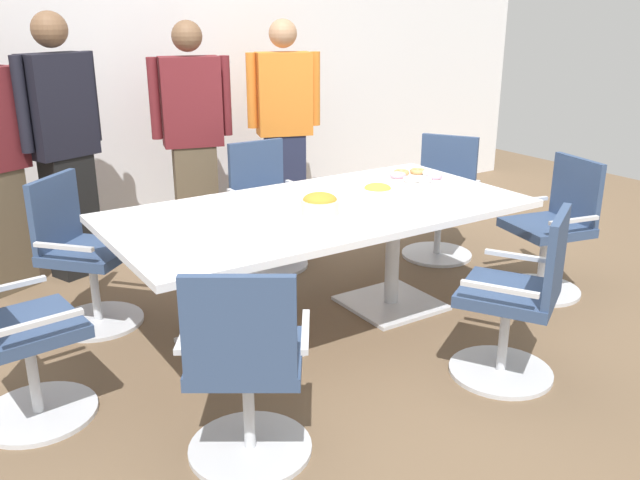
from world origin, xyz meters
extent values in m
cube|color=brown|center=(0.00, 0.00, -0.01)|extent=(10.00, 10.00, 0.01)
cube|color=white|center=(0.00, 2.40, 1.40)|extent=(8.00, 0.10, 2.80)
cube|color=white|center=(0.00, 0.00, 0.73)|extent=(2.40, 1.20, 0.04)
cube|color=silver|center=(-0.55, 0.00, 0.01)|extent=(0.56, 0.56, 0.02)
cylinder|color=silver|center=(-0.55, 0.00, 0.37)|extent=(0.09, 0.09, 0.69)
cube|color=silver|center=(0.55, 0.00, 0.01)|extent=(0.56, 0.56, 0.02)
cylinder|color=silver|center=(0.55, 0.00, 0.37)|extent=(0.09, 0.09, 0.69)
cylinder|color=silver|center=(-0.93, -0.87, 0.01)|extent=(0.75, 0.75, 0.02)
cylinder|color=silver|center=(-0.93, -0.87, 0.23)|extent=(0.05, 0.05, 0.41)
cube|color=#33476B|center=(-0.93, -0.87, 0.46)|extent=(0.64, 0.64, 0.06)
cube|color=#33476B|center=(-1.04, -1.04, 0.70)|extent=(0.39, 0.27, 0.42)
cube|color=silver|center=(-1.13, -0.74, 0.58)|extent=(0.23, 0.33, 0.02)
cube|color=silver|center=(-0.72, -1.00, 0.58)|extent=(0.23, 0.33, 0.02)
cylinder|color=silver|center=(0.49, -1.00, 0.01)|extent=(0.74, 0.74, 0.02)
cylinder|color=silver|center=(0.49, -1.00, 0.23)|extent=(0.05, 0.05, 0.41)
cube|color=#33476B|center=(0.49, -1.00, 0.46)|extent=(0.63, 0.63, 0.06)
cube|color=#33476B|center=(0.59, -1.18, 0.70)|extent=(0.40, 0.26, 0.42)
cube|color=silver|center=(0.28, -1.13, 0.58)|extent=(0.21, 0.33, 0.02)
cube|color=silver|center=(0.70, -0.88, 0.58)|extent=(0.21, 0.33, 0.02)
cylinder|color=silver|center=(1.54, -0.38, 0.01)|extent=(0.64, 0.64, 0.02)
cylinder|color=silver|center=(1.54, -0.38, 0.23)|extent=(0.05, 0.05, 0.41)
cube|color=#33476B|center=(1.54, -0.38, 0.46)|extent=(0.55, 0.55, 0.06)
cube|color=#33476B|center=(1.74, -0.43, 0.70)|extent=(0.13, 0.44, 0.42)
cube|color=silver|center=(1.49, -0.62, 0.58)|extent=(0.37, 0.11, 0.02)
cube|color=silver|center=(1.59, -0.14, 0.58)|extent=(0.37, 0.11, 0.02)
cylinder|color=silver|center=(1.43, 0.53, 0.01)|extent=(0.74, 0.74, 0.02)
cylinder|color=silver|center=(1.43, 0.53, 0.23)|extent=(0.05, 0.05, 0.41)
cube|color=#33476B|center=(1.43, 0.53, 0.46)|extent=(0.63, 0.63, 0.06)
cube|color=#33476B|center=(1.61, 0.64, 0.70)|extent=(0.27, 0.39, 0.42)
cube|color=silver|center=(1.56, 0.32, 0.58)|extent=(0.33, 0.22, 0.02)
cube|color=silver|center=(1.30, 0.73, 0.58)|extent=(0.33, 0.22, 0.02)
cylinder|color=silver|center=(0.24, 1.04, 0.01)|extent=(0.55, 0.55, 0.02)
cylinder|color=silver|center=(0.24, 1.04, 0.23)|extent=(0.05, 0.05, 0.41)
cube|color=#33476B|center=(0.24, 1.04, 0.46)|extent=(0.46, 0.46, 0.06)
cube|color=#33476B|center=(0.25, 1.25, 0.70)|extent=(0.44, 0.04, 0.42)
cube|color=silver|center=(0.49, 1.04, 0.58)|extent=(0.03, 0.37, 0.02)
cube|color=silver|center=(0.00, 1.04, 0.58)|extent=(0.03, 0.37, 0.02)
cylinder|color=silver|center=(-1.12, 0.77, 0.01)|extent=(0.76, 0.76, 0.02)
cylinder|color=silver|center=(-1.12, 0.77, 0.23)|extent=(0.05, 0.05, 0.41)
cube|color=#33476B|center=(-1.12, 0.77, 0.46)|extent=(0.65, 0.65, 0.06)
cube|color=#33476B|center=(-1.27, 0.92, 0.70)|extent=(0.35, 0.32, 0.42)
cube|color=silver|center=(-0.94, 0.93, 0.58)|extent=(0.27, 0.29, 0.02)
cube|color=silver|center=(-1.30, 0.60, 0.58)|extent=(0.27, 0.29, 0.02)
cylinder|color=silver|center=(-1.65, -0.08, 0.01)|extent=(0.60, 0.60, 0.02)
cylinder|color=silver|center=(-1.65, -0.08, 0.23)|extent=(0.05, 0.05, 0.41)
cube|color=#33476B|center=(-1.65, -0.08, 0.46)|extent=(0.51, 0.51, 0.06)
cube|color=silver|center=(-1.67, 0.16, 0.58)|extent=(0.37, 0.07, 0.02)
cube|color=silver|center=(-1.62, -0.32, 0.58)|extent=(0.37, 0.07, 0.02)
cube|color=brown|center=(-1.47, 1.65, 0.41)|extent=(0.37, 0.32, 0.83)
cylinder|color=maroon|center=(-1.23, 1.76, 1.19)|extent=(0.11, 0.11, 0.59)
cube|color=black|center=(-1.01, 1.68, 0.43)|extent=(0.37, 0.30, 0.87)
cube|color=black|center=(-1.01, 1.68, 1.21)|extent=(0.49, 0.36, 0.69)
sphere|color=brown|center=(-1.01, 1.68, 1.70)|extent=(0.23, 0.23, 0.23)
cylinder|color=black|center=(-0.76, 1.77, 1.25)|extent=(0.10, 0.10, 0.62)
cylinder|color=black|center=(-1.25, 1.58, 1.25)|extent=(0.10, 0.10, 0.62)
cube|color=brown|center=(-0.05, 1.70, 0.42)|extent=(0.36, 0.28, 0.84)
cube|color=maroon|center=(-0.05, 1.70, 1.17)|extent=(0.48, 0.33, 0.66)
sphere|color=brown|center=(-0.05, 1.70, 1.64)|extent=(0.23, 0.23, 0.23)
cylinder|color=maroon|center=(0.20, 1.63, 1.20)|extent=(0.10, 0.10, 0.60)
cylinder|color=maroon|center=(-0.31, 1.77, 1.20)|extent=(0.10, 0.10, 0.60)
cube|color=#232842|center=(0.77, 1.73, 0.42)|extent=(0.37, 0.29, 0.84)
cube|color=orange|center=(0.77, 1.73, 1.17)|extent=(0.49, 0.35, 0.66)
sphere|color=tan|center=(0.77, 1.73, 1.64)|extent=(0.23, 0.23, 0.23)
cylinder|color=orange|center=(1.02, 1.65, 1.20)|extent=(0.10, 0.10, 0.60)
cylinder|color=orange|center=(0.52, 1.81, 1.20)|extent=(0.10, 0.10, 0.60)
cylinder|color=beige|center=(-0.08, -0.12, 0.79)|extent=(0.21, 0.21, 0.08)
ellipsoid|color=orange|center=(-0.08, -0.12, 0.83)|extent=(0.19, 0.19, 0.08)
cylinder|color=white|center=(0.39, -0.03, 0.78)|extent=(0.18, 0.18, 0.06)
ellipsoid|color=yellow|center=(0.39, -0.03, 0.81)|extent=(0.16, 0.16, 0.06)
cylinder|color=white|center=(0.90, 0.21, 0.76)|extent=(0.34, 0.34, 0.01)
torus|color=white|center=(1.02, 0.20, 0.78)|extent=(0.11, 0.11, 0.03)
torus|color=tan|center=(0.99, 0.29, 0.78)|extent=(0.11, 0.11, 0.03)
torus|color=tan|center=(0.87, 0.32, 0.78)|extent=(0.11, 0.11, 0.03)
torus|color=pink|center=(0.80, 0.28, 0.78)|extent=(0.11, 0.11, 0.03)
torus|color=white|center=(0.80, 0.14, 0.78)|extent=(0.11, 0.11, 0.03)
torus|color=white|center=(0.86, 0.09, 0.78)|extent=(0.11, 0.11, 0.03)
torus|color=pink|center=(0.99, 0.12, 0.78)|extent=(0.11, 0.11, 0.03)
cylinder|color=white|center=(-0.49, 0.35, 0.75)|extent=(0.23, 0.23, 0.01)
cylinder|color=silver|center=(-0.49, 0.35, 0.76)|extent=(0.23, 0.23, 0.01)
cylinder|color=white|center=(-0.49, 0.35, 0.77)|extent=(0.23, 0.23, 0.01)
cylinder|color=silver|center=(-0.49, 0.35, 0.77)|extent=(0.23, 0.23, 0.01)
cylinder|color=white|center=(-0.49, 0.35, 0.78)|extent=(0.23, 0.23, 0.01)
cylinder|color=silver|center=(-0.49, 0.35, 0.78)|extent=(0.23, 0.23, 0.01)
cylinder|color=white|center=(-0.49, 0.35, 0.79)|extent=(0.23, 0.23, 0.01)
cube|color=white|center=(-0.51, -0.31, 0.78)|extent=(0.19, 0.19, 0.06)
camera|label=1|loc=(-2.03, -3.13, 1.84)|focal=37.91mm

